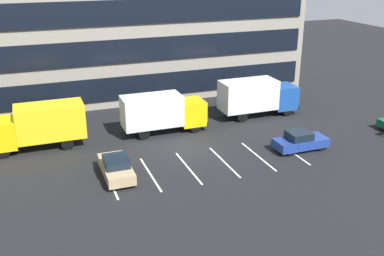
{
  "coord_description": "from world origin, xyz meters",
  "views": [
    {
      "loc": [
        -11.25,
        -29.71,
        14.1
      ],
      "look_at": [
        0.34,
        1.14,
        1.4
      ],
      "focal_mm": 41.92,
      "sensor_mm": 36.0,
      "label": 1
    }
  ],
  "objects": [
    {
      "name": "box_truck_yellow_all",
      "position": [
        -11.03,
        4.64,
        1.94
      ],
      "size": [
        7.45,
        2.47,
        3.45
      ],
      "color": "yellow",
      "rests_on": "ground_plane"
    },
    {
      "name": "box_truck_yellow",
      "position": [
        -1.08,
        4.48,
        1.87
      ],
      "size": [
        7.17,
        2.37,
        3.32
      ],
      "color": "yellow",
      "rests_on": "ground_plane"
    },
    {
      "name": "box_truck_blue",
      "position": [
        8.43,
        5.45,
        1.96
      ],
      "size": [
        7.51,
        2.49,
        3.48
      ],
      "color": "#194799",
      "rests_on": "ground_plane"
    },
    {
      "name": "ground_plane",
      "position": [
        0.0,
        0.0,
        0.0
      ],
      "size": [
        120.0,
        120.0,
        0.0
      ],
      "primitive_type": "plane",
      "color": "black"
    },
    {
      "name": "sedan_navy",
      "position": [
        7.82,
        -2.78,
        0.71
      ],
      "size": [
        4.19,
        1.75,
        1.5
      ],
      "color": "navy",
      "rests_on": "ground_plane"
    },
    {
      "name": "lot_markings",
      "position": [
        -0.0,
        -2.74,
        0.0
      ],
      "size": [
        14.14,
        5.4,
        0.01
      ],
      "color": "silver",
      "rests_on": "ground_plane"
    },
    {
      "name": "sedan_tan",
      "position": [
        -6.47,
        -2.35,
        0.73
      ],
      "size": [
        1.81,
        4.33,
        1.55
      ],
      "color": "tan",
      "rests_on": "ground_plane"
    }
  ]
}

